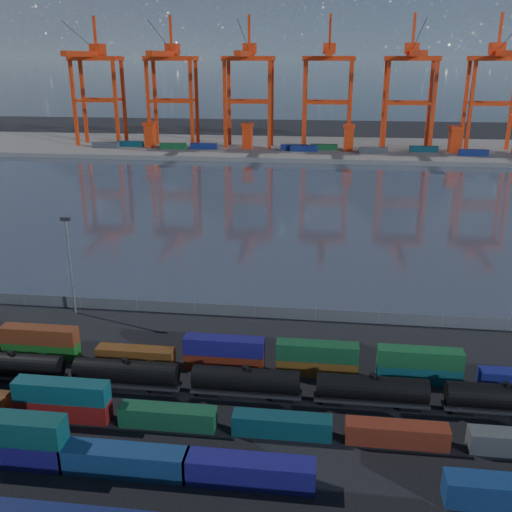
# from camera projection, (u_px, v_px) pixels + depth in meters

# --- Properties ---
(ground) EXTENTS (700.00, 700.00, 0.00)m
(ground) POSITION_uv_depth(u_px,v_px,m) (225.00, 417.00, 67.69)
(ground) COLOR black
(ground) RESTS_ON ground
(harbor_water) EXTENTS (700.00, 700.00, 0.00)m
(harbor_water) POSITION_uv_depth(u_px,v_px,m) (288.00, 205.00, 166.14)
(harbor_water) COLOR #2D3542
(harbor_water) RESTS_ON ground
(far_quay) EXTENTS (700.00, 70.00, 2.00)m
(far_quay) POSITION_uv_depth(u_px,v_px,m) (304.00, 148.00, 264.26)
(far_quay) COLOR #514F4C
(far_quay) RESTS_ON ground
(container_row_south) EXTENTS (141.33, 2.67, 5.70)m
(container_row_south) POSITION_uv_depth(u_px,v_px,m) (138.00, 456.00, 57.90)
(container_row_south) COLOR #3D3F42
(container_row_south) RESTS_ON ground
(container_row_mid) EXTENTS (141.13, 2.29, 4.88)m
(container_row_mid) POSITION_uv_depth(u_px,v_px,m) (261.00, 422.00, 64.48)
(container_row_mid) COLOR #434448
(container_row_mid) RESTS_ON ground
(container_row_north) EXTENTS (126.17, 2.22, 4.72)m
(container_row_north) POSITION_uv_depth(u_px,v_px,m) (271.00, 358.00, 76.90)
(container_row_north) COLOR navy
(container_row_north) RESTS_ON ground
(tanker_string) EXTENTS (106.97, 3.00, 4.29)m
(tanker_string) POSITION_uv_depth(u_px,v_px,m) (126.00, 373.00, 73.05)
(tanker_string) COLOR black
(tanker_string) RESTS_ON ground
(waterfront_fence) EXTENTS (160.12, 0.12, 2.20)m
(waterfront_fence) POSITION_uv_depth(u_px,v_px,m) (255.00, 312.00, 93.61)
(waterfront_fence) COLOR #595B5E
(waterfront_fence) RESTS_ON ground
(yard_light_mast) EXTENTS (1.60, 0.40, 16.60)m
(yard_light_mast) POSITION_uv_depth(u_px,v_px,m) (70.00, 261.00, 92.52)
(yard_light_mast) COLOR slate
(yard_light_mast) RESTS_ON ground
(gantry_cranes) EXTENTS (197.49, 43.19, 58.48)m
(gantry_cranes) POSITION_uv_depth(u_px,v_px,m) (288.00, 70.00, 247.57)
(gantry_cranes) COLOR red
(gantry_cranes) RESTS_ON ground
(quay_containers) EXTENTS (172.58, 10.99, 2.60)m
(quay_containers) POSITION_uv_depth(u_px,v_px,m) (277.00, 147.00, 251.16)
(quay_containers) COLOR navy
(quay_containers) RESTS_ON far_quay
(straddle_carriers) EXTENTS (140.00, 7.00, 11.10)m
(straddle_carriers) POSITION_uv_depth(u_px,v_px,m) (298.00, 136.00, 252.94)
(straddle_carriers) COLOR red
(straddle_carriers) RESTS_ON far_quay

